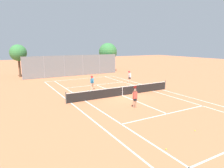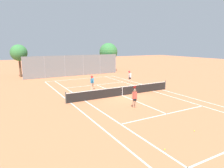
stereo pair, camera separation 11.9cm
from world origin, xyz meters
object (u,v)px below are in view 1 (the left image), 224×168
tennis_net (122,91)px  tree_behind_left (19,53)px  loose_tennis_ball_2 (166,149)px  loose_tennis_ball_0 (135,95)px  loose_tennis_ball_1 (150,91)px  loose_tennis_ball_3 (78,83)px  loose_tennis_ball_4 (195,131)px  tree_behind_right (108,53)px  player_near_side (135,97)px  player_far_right (130,77)px  player_far_left (92,82)px

tennis_net → tree_behind_left: size_ratio=2.30×
loose_tennis_ball_2 → loose_tennis_ball_0: bearing=62.5°
tennis_net → loose_tennis_ball_1: size_ratio=181.82×
loose_tennis_ball_3 → loose_tennis_ball_4: (1.05, -17.99, 0.00)m
tree_behind_right → loose_tennis_ball_0: bearing=-110.1°
player_near_side → loose_tennis_ball_0: player_near_side is taller
loose_tennis_ball_1 → tree_behind_left: 22.11m
loose_tennis_ball_4 → tree_behind_left: size_ratio=0.01×
player_near_side → loose_tennis_ball_0: bearing=53.9°
tennis_net → loose_tennis_ball_3: bearing=102.1°
player_near_side → loose_tennis_ball_2: 6.90m
player_far_right → loose_tennis_ball_1: 5.44m
loose_tennis_ball_3 → loose_tennis_ball_1: bearing=-57.6°
player_far_left → loose_tennis_ball_0: size_ratio=26.88×
loose_tennis_ball_0 → loose_tennis_ball_4: size_ratio=1.00×
loose_tennis_ball_1 → loose_tennis_ball_4: size_ratio=1.00×
tennis_net → player_far_left: 4.26m
tennis_net → player_far_left: bearing=113.4°
loose_tennis_ball_3 → tree_behind_right: (9.53, 8.98, 3.62)m
player_far_left → tree_behind_left: bearing=113.6°
player_near_side → loose_tennis_ball_4: (0.52, -5.57, -0.89)m
player_near_side → tree_behind_right: (9.00, 21.41, 2.73)m
tennis_net → loose_tennis_ball_3: size_ratio=181.82×
player_near_side → loose_tennis_ball_2: size_ratio=26.88×
tennis_net → tree_behind_left: bearing=113.6°
loose_tennis_ball_2 → tree_behind_right: bearing=67.3°
loose_tennis_ball_1 → loose_tennis_ball_3: size_ratio=1.00×
tree_behind_left → loose_tennis_ball_2: bearing=-81.9°
player_far_right → loose_tennis_ball_4: bearing=-109.5°
loose_tennis_ball_3 → player_near_side: bearing=-87.6°
tennis_net → loose_tennis_ball_0: tennis_net is taller
player_far_right → loose_tennis_ball_1: bearing=-98.5°
tennis_net → loose_tennis_ball_4: tennis_net is taller
loose_tennis_ball_0 → tree_behind_right: tree_behind_right is taller
player_far_right → tree_behind_right: tree_behind_right is taller
tennis_net → tree_behind_right: (7.71, 17.45, 3.15)m
loose_tennis_ball_4 → tree_behind_right: tree_behind_right is taller
loose_tennis_ball_0 → loose_tennis_ball_1: 2.63m
tennis_net → player_near_side: 4.19m
loose_tennis_ball_1 → player_far_right: bearing=81.5°
player_near_side → loose_tennis_ball_4: player_near_side is taller
loose_tennis_ball_3 → tree_behind_left: 12.21m
tennis_net → loose_tennis_ball_2: (-3.91, -10.28, -0.48)m
loose_tennis_ball_1 → loose_tennis_ball_2: 12.65m
loose_tennis_ball_2 → loose_tennis_ball_4: bearing=13.6°
player_near_side → player_far_right: (5.72, 9.15, 0.00)m
tree_behind_right → loose_tennis_ball_3: bearing=-136.7°
tennis_net → tree_behind_right: size_ratio=2.18×
player_near_side → loose_tennis_ball_2: (-2.62, -6.32, -0.89)m
player_near_side → loose_tennis_ball_1: 6.31m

